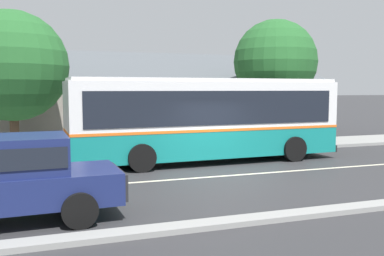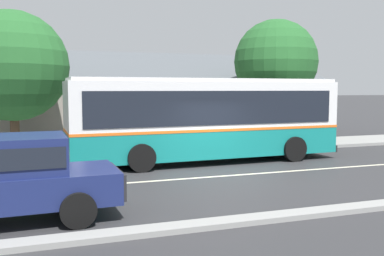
# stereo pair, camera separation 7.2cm
# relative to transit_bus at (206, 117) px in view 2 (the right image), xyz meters

# --- Properties ---
(ground_plane) EXTENTS (300.00, 300.00, 0.00)m
(ground_plane) POSITION_rel_transit_bus_xyz_m (-0.34, -2.90, -1.77)
(ground_plane) COLOR #2D2D30
(sidewalk_far) EXTENTS (60.00, 3.00, 0.15)m
(sidewalk_far) POSITION_rel_transit_bus_xyz_m (-0.34, 3.10, -1.69)
(sidewalk_far) COLOR gray
(sidewalk_far) RESTS_ON ground
(curb_near) EXTENTS (60.00, 0.50, 0.12)m
(curb_near) POSITION_rel_transit_bus_xyz_m (-0.34, -7.65, -1.71)
(curb_near) COLOR gray
(curb_near) RESTS_ON ground
(lane_divider_stripe) EXTENTS (60.00, 0.16, 0.01)m
(lane_divider_stripe) POSITION_rel_transit_bus_xyz_m (-0.34, -2.90, -1.76)
(lane_divider_stripe) COLOR beige
(lane_divider_stripe) RESTS_ON ground
(community_building) EXTENTS (25.72, 9.77, 6.24)m
(community_building) POSITION_rel_transit_bus_xyz_m (-2.40, 11.37, 0.07)
(community_building) COLOR gray
(community_building) RESTS_ON ground
(transit_bus) EXTENTS (10.87, 3.00, 3.29)m
(transit_bus) POSITION_rel_transit_bus_xyz_m (0.00, 0.00, 0.00)
(transit_bus) COLOR #147F7A
(transit_bus) RESTS_ON ground
(pickup_truck_navy) EXTENTS (5.23, 2.34, 1.88)m
(pickup_truck_navy) POSITION_rel_transit_bus_xyz_m (-6.90, -5.90, -0.83)
(pickup_truck_navy) COLOR navy
(pickup_truck_navy) RESTS_ON ground
(bench_down_street) EXTENTS (1.90, 0.51, 0.94)m
(bench_down_street) POSITION_rel_transit_bus_xyz_m (-3.63, 3.04, -1.19)
(bench_down_street) COLOR brown
(bench_down_street) RESTS_ON sidewalk_far
(street_tree_primary) EXTENTS (4.39, 4.39, 6.53)m
(street_tree_primary) POSITION_rel_transit_bus_xyz_m (5.56, 4.22, 2.40)
(street_tree_primary) COLOR #4C3828
(street_tree_primary) RESTS_ON ground
(street_tree_secondary) EXTENTS (4.73, 4.73, 6.24)m
(street_tree_secondary) POSITION_rel_transit_bus_xyz_m (-7.30, 4.12, 2.10)
(street_tree_secondary) COLOR #4C3828
(street_tree_secondary) RESTS_ON ground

